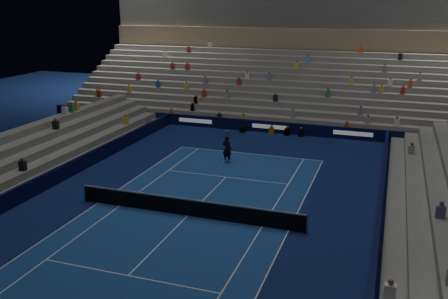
% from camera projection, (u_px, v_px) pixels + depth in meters
% --- Properties ---
extents(ground, '(90.00, 90.00, 0.00)m').
position_uv_depth(ground, '(188.00, 216.00, 26.58)').
color(ground, '#0C1949').
rests_on(ground, ground).
extents(court_surface, '(10.97, 23.77, 0.01)m').
position_uv_depth(court_surface, '(188.00, 216.00, 26.58)').
color(court_surface, navy).
rests_on(court_surface, ground).
extents(sponsor_barrier_far, '(44.00, 0.25, 1.00)m').
position_uv_depth(sponsor_barrier_far, '(270.00, 127.00, 43.20)').
color(sponsor_barrier_far, black).
rests_on(sponsor_barrier_far, ground).
extents(sponsor_barrier_east, '(0.25, 37.00, 1.00)m').
position_uv_depth(sponsor_barrier_east, '(377.00, 234.00, 23.43)').
color(sponsor_barrier_east, '#080A32').
rests_on(sponsor_barrier_east, ground).
extents(sponsor_barrier_west, '(0.25, 37.00, 1.00)m').
position_uv_depth(sponsor_barrier_west, '(37.00, 186.00, 29.45)').
color(sponsor_barrier_west, black).
rests_on(sponsor_barrier_west, ground).
extents(grandstand_main, '(44.00, 15.20, 11.20)m').
position_uv_depth(grandstand_main, '(293.00, 79.00, 50.89)').
color(grandstand_main, slate).
rests_on(grandstand_main, ground).
extents(tennis_net, '(12.90, 0.10, 1.10)m').
position_uv_depth(tennis_net, '(188.00, 207.00, 26.44)').
color(tennis_net, '#B2B2B7').
rests_on(tennis_net, ground).
extents(tennis_player, '(0.79, 0.60, 1.96)m').
position_uv_depth(tennis_player, '(227.00, 149.00, 35.10)').
color(tennis_player, black).
rests_on(tennis_player, ground).
extents(broadcast_camera, '(0.58, 0.96, 0.59)m').
position_uv_depth(broadcast_camera, '(243.00, 129.00, 43.42)').
color(broadcast_camera, black).
rests_on(broadcast_camera, ground).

